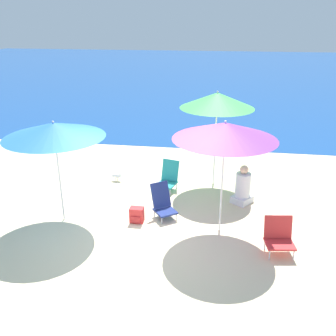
% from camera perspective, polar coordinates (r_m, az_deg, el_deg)
% --- Properties ---
extents(ground_plane, '(60.00, 60.00, 0.00)m').
position_cam_1_polar(ground_plane, '(7.57, -3.34, -10.52)').
color(ground_plane, beige).
extents(sea_water, '(60.00, 40.00, 0.01)m').
position_cam_1_polar(sea_water, '(32.07, 6.40, 14.52)').
color(sea_water, '#19478C').
rests_on(sea_water, ground).
extents(beach_umbrella_blue, '(2.02, 2.02, 2.19)m').
position_cam_1_polar(beach_umbrella_blue, '(7.73, -16.99, 5.56)').
color(beach_umbrella_blue, white).
rests_on(beach_umbrella_blue, ground).
extents(beach_umbrella_green, '(1.82, 1.82, 2.43)m').
position_cam_1_polar(beach_umbrella_green, '(9.27, 7.51, 10.19)').
color(beach_umbrella_green, white).
rests_on(beach_umbrella_green, ground).
extents(beach_umbrella_purple, '(1.98, 1.98, 2.31)m').
position_cam_1_polar(beach_umbrella_purple, '(7.02, 8.69, 5.61)').
color(beach_umbrella_purple, white).
rests_on(beach_umbrella_purple, ground).
extents(beach_chair_navy, '(0.65, 0.68, 0.74)m').
position_cam_1_polar(beach_chair_navy, '(8.15, -0.82, -5.23)').
color(beach_chair_navy, silver).
rests_on(beach_chair_navy, ground).
extents(beach_chair_teal, '(0.56, 0.65, 0.73)m').
position_cam_1_polar(beach_chair_teal, '(9.44, 0.08, -1.35)').
color(beach_chair_teal, silver).
rests_on(beach_chair_teal, ground).
extents(beach_chair_red, '(0.58, 0.54, 0.68)m').
position_cam_1_polar(beach_chair_red, '(7.27, 16.53, -9.83)').
color(beach_chair_red, silver).
rests_on(beach_chair_red, ground).
extents(person_seated_near, '(0.57, 0.59, 0.93)m').
position_cam_1_polar(person_seated_near, '(8.89, 11.32, -2.95)').
color(person_seated_near, silver).
rests_on(person_seated_near, ground).
extents(backpack_red, '(0.29, 0.22, 0.33)m').
position_cam_1_polar(backpack_red, '(8.03, -4.78, -7.15)').
color(backpack_red, red).
rests_on(backpack_red, ground).
extents(seagull, '(0.27, 0.11, 0.23)m').
position_cam_1_polar(seagull, '(10.06, -7.81, -1.20)').
color(seagull, gold).
rests_on(seagull, ground).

